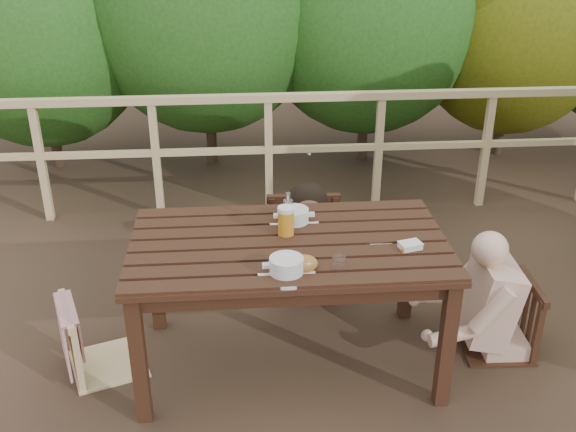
{
  "coord_description": "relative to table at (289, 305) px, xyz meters",
  "views": [
    {
      "loc": [
        -0.25,
        -3.08,
        2.42
      ],
      "look_at": [
        0.0,
        0.05,
        0.9
      ],
      "focal_mm": 41.74,
      "sensor_mm": 36.0,
      "label": 1
    }
  ],
  "objects": [
    {
      "name": "ground",
      "position": [
        0.0,
        0.0,
        -0.38
      ],
      "size": [
        60.0,
        60.0,
        0.0
      ],
      "primitive_type": "plane",
      "color": "#493424",
      "rests_on": "ground"
    },
    {
      "name": "soup_near",
      "position": [
        -0.04,
        -0.32,
        0.43
      ],
      "size": [
        0.28,
        0.28,
        0.09
      ],
      "primitive_type": "cylinder",
      "color": "silver",
      "rests_on": "table"
    },
    {
      "name": "tumbler",
      "position": [
        0.22,
        -0.3,
        0.42
      ],
      "size": [
        0.07,
        0.07,
        0.08
      ],
      "primitive_type": "cylinder",
      "color": "silver",
      "rests_on": "table"
    },
    {
      "name": "butter_tub",
      "position": [
        0.61,
        -0.13,
        0.41
      ],
      "size": [
        0.13,
        0.11,
        0.05
      ],
      "primitive_type": "cube",
      "rotation": [
        0.0,
        0.0,
        0.27
      ],
      "color": "white",
      "rests_on": "table"
    },
    {
      "name": "railing",
      "position": [
        0.0,
        2.0,
        0.12
      ],
      "size": [
        5.6,
        0.1,
        1.01
      ],
      "primitive_type": "cube",
      "color": "#D7B680",
      "rests_on": "ground"
    },
    {
      "name": "woman",
      "position": [
        0.19,
        0.9,
        0.21
      ],
      "size": [
        0.49,
        0.6,
        1.18
      ],
      "primitive_type": null,
      "rotation": [
        0.0,
        0.0,
        3.11
      ],
      "color": "black",
      "rests_on": "ground"
    },
    {
      "name": "bottle",
      "position": [
        0.01,
        0.15,
        0.49
      ],
      "size": [
        0.05,
        0.05,
        0.22
      ],
      "primitive_type": "cylinder",
      "color": "silver",
      "rests_on": "table"
    },
    {
      "name": "chair_left",
      "position": [
        -1.02,
        0.05,
        0.03
      ],
      "size": [
        0.52,
        0.52,
        0.82
      ],
      "primitive_type": "cube",
      "rotation": [
        0.0,
        0.0,
        1.91
      ],
      "color": "#D7B680",
      "rests_on": "ground"
    },
    {
      "name": "bread_roll",
      "position": [
        0.05,
        -0.29,
        0.42
      ],
      "size": [
        0.14,
        0.11,
        0.08
      ],
      "primitive_type": "ellipsoid",
      "color": "#A57527",
      "rests_on": "table"
    },
    {
      "name": "chair_right",
      "position": [
        1.22,
        0.04,
        0.03
      ],
      "size": [
        0.42,
        0.42,
        0.82
      ],
      "primitive_type": "cube",
      "rotation": [
        0.0,
        0.0,
        -1.62
      ],
      "color": "black",
      "rests_on": "ground"
    },
    {
      "name": "soup_far",
      "position": [
        0.05,
        0.22,
        0.43
      ],
      "size": [
        0.27,
        0.27,
        0.09
      ],
      "primitive_type": "cylinder",
      "color": "silver",
      "rests_on": "table"
    },
    {
      "name": "chair_far",
      "position": [
        0.19,
        0.88,
        0.13
      ],
      "size": [
        0.53,
        0.53,
        1.03
      ],
      "primitive_type": "cube",
      "rotation": [
        0.0,
        0.0,
        -0.03
      ],
      "color": "black",
      "rests_on": "ground"
    },
    {
      "name": "beer_glass",
      "position": [
        -0.01,
        0.07,
        0.47
      ],
      "size": [
        0.09,
        0.09,
        0.17
      ],
      "primitive_type": "cylinder",
      "color": "gold",
      "rests_on": "table"
    },
    {
      "name": "table",
      "position": [
        0.0,
        0.0,
        0.0
      ],
      "size": [
        1.66,
        0.93,
        0.77
      ],
      "primitive_type": "cube",
      "color": "black",
      "rests_on": "ground"
    },
    {
      "name": "diner_right",
      "position": [
        1.25,
        0.04,
        0.24
      ],
      "size": [
        0.64,
        0.53,
        1.24
      ],
      "primitive_type": null,
      "rotation": [
        0.0,
        0.0,
        1.53
      ],
      "color": "#DCAB96",
      "rests_on": "ground"
    }
  ]
}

